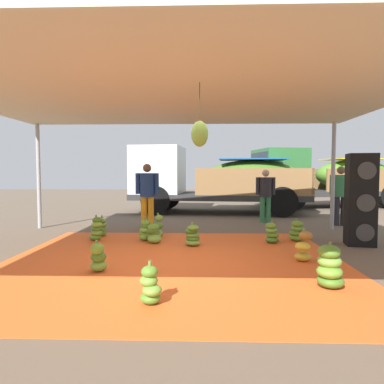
# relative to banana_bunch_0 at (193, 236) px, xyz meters

# --- Properties ---
(ground_plane) EXTENTS (40.00, 40.00, 0.00)m
(ground_plane) POSITION_rel_banana_bunch_0_xyz_m (-0.28, 1.74, -0.20)
(ground_plane) COLOR brown
(tarp_orange) EXTENTS (5.60, 5.24, 0.01)m
(tarp_orange) POSITION_rel_banana_bunch_0_xyz_m (-0.28, -1.26, -0.20)
(tarp_orange) COLOR #E05B23
(tarp_orange) RESTS_ON ground
(tent_canopy) EXTENTS (8.00, 7.00, 2.79)m
(tent_canopy) POSITION_rel_banana_bunch_0_xyz_m (-0.28, -1.35, 2.50)
(tent_canopy) COLOR #9EA0A5
(tent_canopy) RESTS_ON ground
(banana_bunch_0) EXTENTS (0.41, 0.45, 0.47)m
(banana_bunch_0) POSITION_rel_banana_bunch_0_xyz_m (0.00, 0.00, 0.00)
(banana_bunch_0) COLOR #6B9E38
(banana_bunch_0) RESTS_ON tarp_orange
(banana_bunch_2) EXTENTS (0.33, 0.35, 0.55)m
(banana_bunch_2) POSITION_rel_banana_bunch_0_xyz_m (1.86, -1.18, 0.03)
(banana_bunch_2) COLOR gold
(banana_bunch_2) RESTS_ON tarp_orange
(banana_bunch_3) EXTENTS (0.36, 0.39, 0.49)m
(banana_bunch_3) POSITION_rel_banana_bunch_0_xyz_m (-1.03, 0.46, 0.01)
(banana_bunch_3) COLOR #6B9E38
(banana_bunch_3) RESTS_ON tarp_orange
(banana_bunch_4) EXTENTS (0.33, 0.36, 0.47)m
(banana_bunch_4) POSITION_rel_banana_bunch_0_xyz_m (-1.34, -1.85, 0.01)
(banana_bunch_4) COLOR #6B9E38
(banana_bunch_4) RESTS_ON tarp_orange
(banana_bunch_5) EXTENTS (0.38, 0.38, 0.49)m
(banana_bunch_5) POSITION_rel_banana_bunch_0_xyz_m (2.20, 0.50, 0.01)
(banana_bunch_5) COLOR #60932D
(banana_bunch_5) RESTS_ON tarp_orange
(banana_bunch_6) EXTENTS (0.33, 0.33, 0.56)m
(banana_bunch_6) POSITION_rel_banana_bunch_0_xyz_m (-2.07, 0.42, 0.04)
(banana_bunch_6) COLOR #518428
(banana_bunch_6) RESTS_ON tarp_orange
(banana_bunch_7) EXTENTS (0.39, 0.40, 0.47)m
(banana_bunch_7) POSITION_rel_banana_bunch_0_xyz_m (1.64, 0.30, -0.00)
(banana_bunch_7) COLOR #477523
(banana_bunch_7) RESTS_ON tarp_orange
(banana_bunch_8) EXTENTS (0.32, 0.32, 0.54)m
(banana_bunch_8) POSITION_rel_banana_bunch_0_xyz_m (-0.80, 0.90, 0.03)
(banana_bunch_8) COLOR #75A83D
(banana_bunch_8) RESTS_ON tarp_orange
(banana_bunch_9) EXTENTS (0.35, 0.38, 0.44)m
(banana_bunch_9) POSITION_rel_banana_bunch_0_xyz_m (-0.81, 0.21, -0.00)
(banana_bunch_9) COLOR #75A83D
(banana_bunch_9) RESTS_ON tarp_orange
(banana_bunch_10) EXTENTS (0.47, 0.47, 0.59)m
(banana_bunch_10) POSITION_rel_banana_bunch_0_xyz_m (1.81, -2.48, 0.06)
(banana_bunch_10) COLOR #477523
(banana_bunch_10) RESTS_ON tarp_orange
(banana_bunch_11) EXTENTS (0.33, 0.34, 0.49)m
(banana_bunch_11) POSITION_rel_banana_bunch_0_xyz_m (-0.38, -3.08, 0.01)
(banana_bunch_11) COLOR #518428
(banana_bunch_11) RESTS_ON tarp_orange
(banana_bunch_12) EXTENTS (0.31, 0.33, 0.48)m
(banana_bunch_12) POSITION_rel_banana_bunch_0_xyz_m (-2.12, 0.92, -0.00)
(banana_bunch_12) COLOR #60932D
(banana_bunch_12) RESTS_ON tarp_orange
(cargo_truck_main) EXTENTS (6.38, 2.79, 2.40)m
(cargo_truck_main) POSITION_rel_banana_bunch_0_xyz_m (0.62, 5.64, 1.02)
(cargo_truck_main) COLOR #2D2D2D
(cargo_truck_main) RESTS_ON ground
(cargo_truck_far) EXTENTS (6.44, 3.43, 2.40)m
(cargo_truck_far) POSITION_rel_banana_bunch_0_xyz_m (5.37, 7.82, 1.05)
(cargo_truck_far) COLOR #2D2D2D
(cargo_truck_far) RESTS_ON ground
(worker_0) EXTENTS (0.62, 0.38, 1.69)m
(worker_0) POSITION_rel_banana_bunch_0_xyz_m (-1.26, 2.21, 0.78)
(worker_0) COLOR orange
(worker_0) RESTS_ON ground
(worker_1) EXTENTS (0.57, 0.35, 1.55)m
(worker_1) POSITION_rel_banana_bunch_0_xyz_m (2.03, 3.23, 0.70)
(worker_1) COLOR #337A4C
(worker_1) RESTS_ON ground
(worker_2) EXTENTS (0.60, 0.37, 1.63)m
(worker_2) POSITION_rel_banana_bunch_0_xyz_m (3.99, 2.72, 0.75)
(worker_2) COLOR #26262D
(worker_2) RESTS_ON ground
(speaker_stack) EXTENTS (0.60, 0.52, 1.84)m
(speaker_stack) POSITION_rel_banana_bunch_0_xyz_m (3.37, 0.15, 0.72)
(speaker_stack) COLOR black
(speaker_stack) RESTS_ON ground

